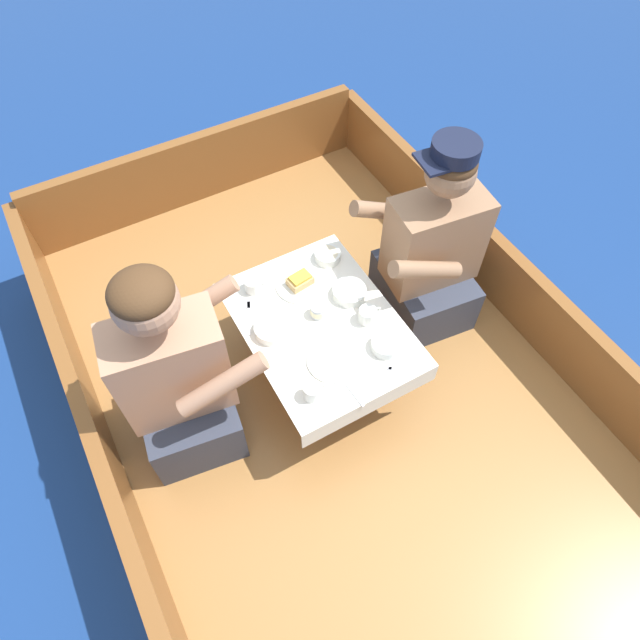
# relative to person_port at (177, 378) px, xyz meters

# --- Properties ---
(ground_plane) EXTENTS (60.00, 60.00, 0.00)m
(ground_plane) POSITION_rel_person_port_xyz_m (0.60, -0.10, -0.65)
(ground_plane) COLOR navy
(boat_deck) EXTENTS (1.99, 2.93, 0.25)m
(boat_deck) POSITION_rel_person_port_xyz_m (0.60, -0.10, -0.53)
(boat_deck) COLOR #9E6B38
(boat_deck) RESTS_ON ground_plane
(gunwale_port) EXTENTS (0.06, 2.93, 0.34)m
(gunwale_port) POSITION_rel_person_port_xyz_m (-0.36, -0.10, -0.23)
(gunwale_port) COLOR brown
(gunwale_port) RESTS_ON boat_deck
(gunwale_starboard) EXTENTS (0.06, 2.93, 0.34)m
(gunwale_starboard) POSITION_rel_person_port_xyz_m (1.57, -0.10, -0.23)
(gunwale_starboard) COLOR brown
(gunwale_starboard) RESTS_ON boat_deck
(bow_coaming) EXTENTS (1.87, 0.06, 0.40)m
(bow_coaming) POSITION_rel_person_port_xyz_m (0.60, 1.33, -0.21)
(bow_coaming) COLOR brown
(bow_coaming) RESTS_ON boat_deck
(cockpit_table) EXTENTS (0.60, 0.81, 0.37)m
(cockpit_table) POSITION_rel_person_port_xyz_m (0.60, -0.02, -0.07)
(cockpit_table) COLOR #B2B2B7
(cockpit_table) RESTS_ON boat_deck
(person_port) EXTENTS (0.56, 0.50, 0.98)m
(person_port) POSITION_rel_person_port_xyz_m (0.00, 0.00, 0.00)
(person_port) COLOR #333847
(person_port) RESTS_ON boat_deck
(person_starboard) EXTENTS (0.56, 0.49, 0.98)m
(person_starboard) POSITION_rel_person_port_xyz_m (1.20, 0.05, -0.01)
(person_starboard) COLOR #333847
(person_starboard) RESTS_ON boat_deck
(plate_sandwich) EXTENTS (0.21, 0.21, 0.01)m
(plate_sandwich) POSITION_rel_person_port_xyz_m (0.63, 0.19, -0.03)
(plate_sandwich) COLOR silver
(plate_sandwich) RESTS_ON cockpit_table
(plate_bread) EXTENTS (0.21, 0.21, 0.01)m
(plate_bread) POSITION_rel_person_port_xyz_m (0.56, -0.20, -0.03)
(plate_bread) COLOR silver
(plate_bread) RESTS_ON cockpit_table
(sandwich) EXTENTS (0.11, 0.09, 0.05)m
(sandwich) POSITION_rel_person_port_xyz_m (0.63, 0.19, -0.00)
(sandwich) COLOR tan
(sandwich) RESTS_ON plate_sandwich
(bowl_port_near) EXTENTS (0.14, 0.14, 0.04)m
(bowl_port_near) POSITION_rel_person_port_xyz_m (0.78, 0.04, -0.01)
(bowl_port_near) COLOR silver
(bowl_port_near) RESTS_ON cockpit_table
(bowl_starboard_near) EXTENTS (0.12, 0.12, 0.04)m
(bowl_starboard_near) POSITION_rel_person_port_xyz_m (0.77, -0.25, -0.01)
(bowl_starboard_near) COLOR silver
(bowl_starboard_near) RESTS_ON cockpit_table
(bowl_center_far) EXTENTS (0.14, 0.14, 0.04)m
(bowl_center_far) POSITION_rel_person_port_xyz_m (0.41, 0.03, -0.01)
(bowl_center_far) COLOR silver
(bowl_center_far) RESTS_ON cockpit_table
(bowl_port_far) EXTENTS (0.11, 0.11, 0.04)m
(bowl_port_far) POSITION_rel_person_port_xyz_m (0.80, 0.27, -0.01)
(bowl_port_far) COLOR silver
(bowl_port_far) RESTS_ON cockpit_table
(coffee_cup_port) EXTENTS (0.10, 0.07, 0.06)m
(coffee_cup_port) POSITION_rel_person_port_xyz_m (0.44, 0.27, -0.00)
(coffee_cup_port) COLOR silver
(coffee_cup_port) RESTS_ON cockpit_table
(coffee_cup_starboard) EXTENTS (0.10, 0.07, 0.07)m
(coffee_cup_starboard) POSITION_rel_person_port_xyz_m (0.78, -0.10, -0.00)
(coffee_cup_starboard) COLOR silver
(coffee_cup_starboard) RESTS_ON cockpit_table
(coffee_cup_center) EXTENTS (0.09, 0.07, 0.06)m
(coffee_cup_center) POSITION_rel_person_port_xyz_m (0.41, -0.30, -0.00)
(coffee_cup_center) COLOR silver
(coffee_cup_center) RESTS_ON cockpit_table
(tin_can) EXTENTS (0.07, 0.07, 0.05)m
(tin_can) POSITION_rel_person_port_xyz_m (0.62, 0.02, -0.01)
(tin_can) COLOR silver
(tin_can) RESTS_ON cockpit_table
(utensil_fork_starboard) EXTENTS (0.03, 0.17, 0.00)m
(utensil_fork_starboard) POSITION_rel_person_port_xyz_m (0.55, -0.33, -0.03)
(utensil_fork_starboard) COLOR silver
(utensil_fork_starboard) RESTS_ON cockpit_table
(utensil_spoon_starboard) EXTENTS (0.15, 0.11, 0.01)m
(utensil_spoon_starboard) POSITION_rel_person_port_xyz_m (0.67, -0.30, -0.03)
(utensil_spoon_starboard) COLOR silver
(utensil_spoon_starboard) RESTS_ON cockpit_table
(utensil_fork_port) EXTENTS (0.09, 0.16, 0.00)m
(utensil_fork_port) POSITION_rel_person_port_xyz_m (0.37, 0.16, -0.03)
(utensil_fork_port) COLOR silver
(utensil_fork_port) RESTS_ON cockpit_table
(utensil_knife_starboard) EXTENTS (0.12, 0.14, 0.00)m
(utensil_knife_starboard) POSITION_rel_person_port_xyz_m (0.73, -0.34, -0.03)
(utensil_knife_starboard) COLOR silver
(utensil_knife_starboard) RESTS_ON cockpit_table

